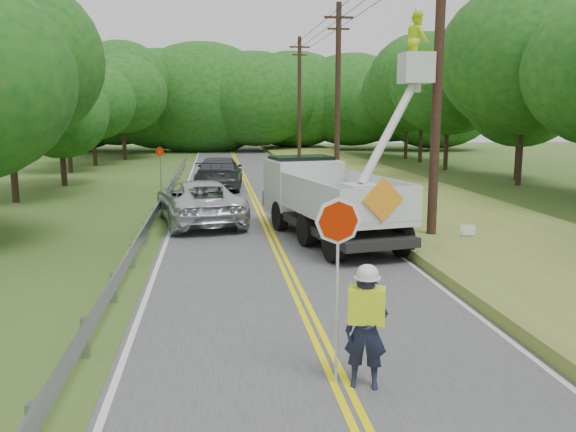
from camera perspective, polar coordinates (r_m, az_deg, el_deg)
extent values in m
plane|color=#3A5D23|center=(10.04, 4.34, -14.45)|extent=(140.00, 140.00, 0.00)
cube|color=#454547|center=(23.40, -2.40, -0.24)|extent=(7.20, 96.00, 0.02)
cube|color=#FFED05|center=(23.39, -2.65, -0.21)|extent=(0.12, 96.00, 0.00)
cube|color=#FFED05|center=(23.40, -2.16, -0.20)|extent=(0.12, 96.00, 0.00)
cube|color=silver|center=(23.38, -10.86, -0.38)|extent=(0.12, 96.00, 0.00)
cube|color=silver|center=(23.92, 5.86, -0.03)|extent=(0.12, 96.00, 0.00)
cube|color=gray|center=(8.24, -23.26, -18.33)|extent=(0.12, 0.14, 0.70)
cube|color=gray|center=(10.89, -18.86, -10.99)|extent=(0.12, 0.14, 0.70)
cube|color=gray|center=(13.69, -16.33, -6.55)|extent=(0.12, 0.14, 0.70)
cube|color=gray|center=(16.55, -14.70, -3.63)|extent=(0.12, 0.14, 0.70)
cube|color=gray|center=(19.46, -13.55, -1.57)|extent=(0.12, 0.14, 0.70)
cube|color=gray|center=(22.39, -12.71, -0.05)|extent=(0.12, 0.14, 0.70)
cube|color=gray|center=(25.34, -12.06, 1.11)|extent=(0.12, 0.14, 0.70)
cube|color=gray|center=(28.30, -11.55, 2.04)|extent=(0.12, 0.14, 0.70)
cube|color=gray|center=(31.27, -11.14, 2.79)|extent=(0.12, 0.14, 0.70)
cube|color=gray|center=(34.24, -10.79, 3.41)|extent=(0.12, 0.14, 0.70)
cube|color=gray|center=(37.22, -10.50, 3.93)|extent=(0.12, 0.14, 0.70)
cube|color=gray|center=(40.20, -10.25, 4.37)|extent=(0.12, 0.14, 0.70)
cube|color=gray|center=(43.18, -10.04, 4.75)|extent=(0.12, 0.14, 0.70)
cube|color=gray|center=(46.17, -9.86, 5.08)|extent=(0.12, 0.14, 0.70)
cube|color=gray|center=(24.31, -12.05, 1.34)|extent=(0.05, 48.00, 0.34)
cylinder|color=black|center=(19.24, 14.14, 12.21)|extent=(0.30, 0.30, 10.00)
cylinder|color=black|center=(33.67, 4.79, 11.37)|extent=(0.30, 0.30, 10.00)
cube|color=black|center=(34.04, 4.89, 18.45)|extent=(1.60, 0.12, 0.12)
cube|color=black|center=(33.95, 4.88, 17.45)|extent=(1.20, 0.10, 0.10)
cylinder|color=black|center=(48.45, 1.10, 10.95)|extent=(0.30, 0.30, 10.00)
cube|color=black|center=(48.71, 1.12, 15.90)|extent=(1.60, 0.12, 0.12)
cube|color=black|center=(48.65, 1.12, 15.19)|extent=(1.20, 0.10, 0.10)
cube|color=olive|center=(24.96, 14.06, 0.44)|extent=(7.00, 96.00, 0.30)
cylinder|color=#332319|center=(30.23, -24.87, 4.72)|extent=(0.32, 0.32, 3.75)
ellipsoid|color=#114A18|center=(30.23, -25.52, 13.40)|extent=(8.75, 8.75, 7.70)
cylinder|color=#332319|center=(36.04, -20.74, 4.49)|extent=(0.32, 0.32, 2.24)
ellipsoid|color=#114A18|center=(35.91, -21.01, 8.85)|extent=(5.24, 5.24, 4.61)
cylinder|color=#332319|center=(43.81, -20.20, 5.51)|extent=(0.32, 0.32, 2.44)
ellipsoid|color=#114A18|center=(43.71, -20.43, 9.41)|extent=(5.70, 5.70, 5.01)
cylinder|color=#332319|center=(49.03, -18.06, 6.28)|extent=(0.32, 0.32, 2.86)
ellipsoid|color=#114A18|center=(48.97, -18.28, 10.36)|extent=(6.67, 6.67, 5.87)
cylinder|color=#332319|center=(54.51, -15.41, 6.97)|extent=(0.32, 0.32, 3.32)
ellipsoid|color=#114A18|center=(54.47, -15.61, 11.24)|extent=(7.75, 7.75, 6.82)
cylinder|color=#332319|center=(60.41, -15.51, 7.53)|extent=(0.32, 0.32, 3.96)
ellipsoid|color=#114A18|center=(60.43, -15.73, 12.12)|extent=(9.25, 9.25, 8.14)
cylinder|color=#332319|center=(36.36, 21.37, 5.98)|extent=(0.32, 0.32, 4.12)
ellipsoid|color=#114A18|center=(36.42, 21.88, 13.89)|extent=(9.60, 9.60, 8.45)
cylinder|color=#332319|center=(39.46, 21.16, 5.36)|extent=(0.32, 0.32, 2.89)
ellipsoid|color=#114A18|center=(39.38, 21.49, 10.48)|extent=(6.75, 6.75, 5.94)
cylinder|color=#332319|center=(44.43, 14.93, 6.58)|extent=(0.32, 0.32, 3.60)
ellipsoid|color=#114A18|center=(44.42, 15.19, 12.25)|extent=(8.39, 8.39, 7.39)
cylinder|color=#332319|center=(50.81, 12.60, 7.19)|extent=(0.32, 0.32, 3.83)
ellipsoid|color=#114A18|center=(50.82, 12.81, 12.47)|extent=(8.94, 8.94, 7.87)
cylinder|color=#332319|center=(54.45, 11.26, 7.21)|extent=(0.32, 0.32, 3.46)
ellipsoid|color=#114A18|center=(54.42, 11.41, 11.67)|extent=(8.08, 8.08, 7.11)
cylinder|color=#332319|center=(57.63, 8.86, 7.07)|extent=(0.32, 0.32, 2.74)
ellipsoid|color=#114A18|center=(57.57, 8.95, 10.40)|extent=(6.40, 6.40, 5.63)
ellipsoid|color=#114A18|center=(67.03, -24.05, 10.25)|extent=(11.50, 8.62, 8.62)
ellipsoid|color=#114A18|center=(68.61, -20.18, 10.47)|extent=(14.79, 11.09, 11.09)
ellipsoid|color=#114A18|center=(67.05, -16.17, 10.71)|extent=(13.07, 9.81, 9.81)
ellipsoid|color=#114A18|center=(65.61, -12.05, 10.91)|extent=(14.07, 10.55, 10.55)
ellipsoid|color=#114A18|center=(65.13, -8.20, 11.03)|extent=(16.00, 12.00, 12.00)
ellipsoid|color=#114A18|center=(63.52, -3.21, 11.15)|extent=(13.14, 9.85, 9.85)
ellipsoid|color=#114A18|center=(67.36, 0.57, 11.09)|extent=(14.20, 10.65, 10.65)
ellipsoid|color=#114A18|center=(67.72, 6.18, 11.03)|extent=(13.64, 10.23, 10.23)
ellipsoid|color=#114A18|center=(67.85, 9.64, 10.95)|extent=(12.47, 9.35, 9.35)
ellipsoid|color=#114A18|center=(67.45, 14.04, 10.80)|extent=(14.19, 10.64, 10.64)
imported|color=#191E33|center=(9.14, 7.51, -10.87)|extent=(0.74, 0.59, 1.77)
cube|color=#B9D917|center=(9.01, 7.57, -8.48)|extent=(0.62, 0.47, 0.54)
ellipsoid|color=silver|center=(8.87, 7.64, -5.45)|extent=(0.33, 0.33, 0.26)
cylinder|color=#B7B7B7|center=(9.10, 4.71, -8.56)|extent=(0.04, 0.04, 2.48)
cylinder|color=#A81B00|center=(8.77, 4.83, -0.49)|extent=(0.71, 0.10, 0.71)
cylinder|color=black|center=(16.53, 4.39, -2.70)|extent=(0.52, 1.07, 1.03)
cylinder|color=black|center=(17.47, 10.87, -2.16)|extent=(0.52, 1.07, 1.03)
cylinder|color=black|center=(18.47, 1.78, -1.33)|extent=(0.52, 1.07, 1.03)
cylinder|color=black|center=(19.32, 7.74, -0.92)|extent=(0.52, 1.07, 1.03)
cylinder|color=black|center=(20.96, -0.78, 0.03)|extent=(0.52, 1.07, 1.03)
cylinder|color=black|center=(21.70, 4.60, 0.34)|extent=(0.52, 1.07, 1.03)
cube|color=black|center=(19.14, 4.45, -0.72)|extent=(3.59, 7.16, 0.27)
cube|color=silver|center=(18.38, 5.39, 0.51)|extent=(3.41, 5.32, 0.24)
cube|color=silver|center=(17.84, 1.87, 2.00)|extent=(1.06, 4.83, 0.96)
cube|color=silver|center=(18.82, 8.78, 2.31)|extent=(1.06, 4.83, 0.96)
cube|color=silver|center=(16.12, 8.96, 1.04)|extent=(2.42, 0.56, 0.96)
cube|color=silver|center=(21.67, 1.47, 2.84)|extent=(2.77, 2.48, 1.93)
cube|color=black|center=(21.79, 1.28, 4.72)|extent=(2.38, 1.80, 0.80)
cube|color=silver|center=(17.24, 7.02, 1.65)|extent=(1.14, 1.14, 0.86)
cube|color=silver|center=(19.03, 12.18, 13.69)|extent=(0.91, 0.91, 0.91)
imported|color=#B9D917|center=(19.10, 12.27, 16.18)|extent=(0.62, 0.80, 1.65)
cube|color=orange|center=(16.04, 9.10, 1.56)|extent=(1.19, 0.29, 1.21)
imported|color=silver|center=(22.51, -8.52, 1.39)|extent=(3.76, 6.28, 1.63)
imported|color=#3B3F44|center=(32.55, -6.60, 4.14)|extent=(2.82, 6.13, 1.74)
cylinder|color=gray|center=(30.96, -12.12, 4.14)|extent=(0.06, 0.06, 2.27)
cylinder|color=#A81B00|center=(30.88, -12.19, 6.04)|extent=(0.39, 0.38, 0.52)
cube|color=white|center=(19.39, 16.85, -1.28)|extent=(0.46, 0.08, 0.32)
cylinder|color=gray|center=(19.37, 16.30, -2.11)|extent=(0.02, 0.02, 0.46)
cylinder|color=gray|center=(19.52, 17.31, -2.07)|extent=(0.02, 0.02, 0.46)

